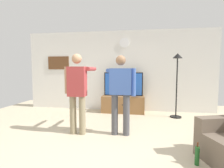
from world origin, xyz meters
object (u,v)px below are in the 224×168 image
object	(u,v)px
wall_clock	(124,43)
person_standing_nearer_lamp	(77,89)
tv_stand	(123,104)
television	(123,84)
framed_picture	(59,63)
floor_lamp	(177,72)
person_standing_nearer_couch	(121,90)
beverage_bottle	(197,156)

from	to	relation	value
wall_clock	person_standing_nearer_lamp	size ratio (longest dim) A/B	0.18
tv_stand	wall_clock	xyz separation A→B (m)	(0.00, 0.29, 2.02)
television	person_standing_nearer_lamp	world-z (taller)	person_standing_nearer_lamp
framed_picture	wall_clock	bearing A→B (deg)	-0.12
television	person_standing_nearer_lamp	size ratio (longest dim) A/B	0.72
wall_clock	framed_picture	xyz separation A→B (m)	(-2.35, 0.00, -0.65)
television	wall_clock	world-z (taller)	wall_clock
floor_lamp	person_standing_nearer_lamp	world-z (taller)	floor_lamp
floor_lamp	person_standing_nearer_couch	size ratio (longest dim) A/B	1.10
wall_clock	framed_picture	bearing A→B (deg)	179.88
framed_picture	person_standing_nearer_couch	size ratio (longest dim) A/B	0.46
beverage_bottle	tv_stand	bearing A→B (deg)	114.72
television	person_standing_nearer_lamp	xyz separation A→B (m)	(-0.80, -2.08, 0.05)
framed_picture	person_standing_nearer_couch	world-z (taller)	framed_picture
framed_picture	person_standing_nearer_lamp	distance (m)	2.87
floor_lamp	person_standing_nearer_couch	world-z (taller)	floor_lamp
tv_stand	wall_clock	size ratio (longest dim) A/B	4.30
tv_stand	framed_picture	size ratio (longest dim) A/B	1.77
tv_stand	television	xyz separation A→B (m)	(0.00, 0.05, 0.65)
framed_picture	television	bearing A→B (deg)	-6.03
wall_clock	framed_picture	size ratio (longest dim) A/B	0.41
television	framed_picture	world-z (taller)	framed_picture
wall_clock	person_standing_nearer_couch	bearing A→B (deg)	-86.83
television	wall_clock	size ratio (longest dim) A/B	3.94
television	beverage_bottle	bearing A→B (deg)	-65.61
tv_stand	television	size ratio (longest dim) A/B	1.09
television	floor_lamp	distance (m)	1.69
wall_clock	floor_lamp	distance (m)	1.96
framed_picture	floor_lamp	bearing A→B (deg)	-9.27
floor_lamp	television	bearing A→B (deg)	166.05
tv_stand	person_standing_nearer_lamp	size ratio (longest dim) A/B	0.79
floor_lamp	person_standing_nearer_couch	bearing A→B (deg)	-132.57
floor_lamp	tv_stand	bearing A→B (deg)	167.64
person_standing_nearer_lamp	beverage_bottle	world-z (taller)	person_standing_nearer_lamp
person_standing_nearer_lamp	person_standing_nearer_couch	bearing A→B (deg)	5.68
framed_picture	beverage_bottle	world-z (taller)	framed_picture
television	framed_picture	bearing A→B (deg)	173.97
framed_picture	person_standing_nearer_lamp	size ratio (longest dim) A/B	0.45
tv_stand	person_standing_nearer_lamp	world-z (taller)	person_standing_nearer_lamp
wall_clock	person_standing_nearer_couch	xyz separation A→B (m)	(0.12, -2.23, -1.32)
person_standing_nearer_lamp	floor_lamp	bearing A→B (deg)	35.19
television	beverage_bottle	xyz separation A→B (m)	(1.37, -3.02, -0.78)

